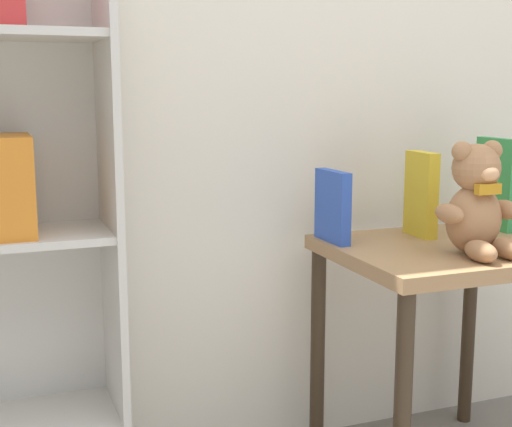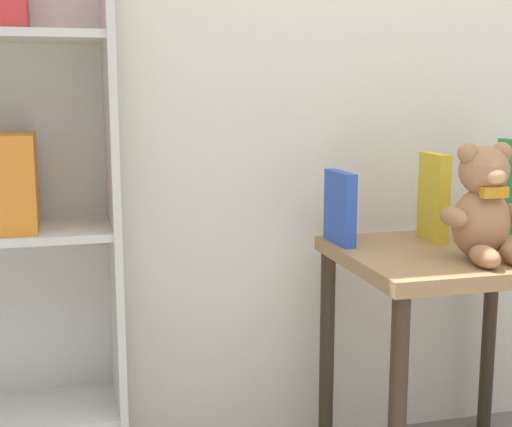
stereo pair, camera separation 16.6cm
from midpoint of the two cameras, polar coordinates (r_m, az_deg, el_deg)
name	(u,v)px [view 2 (the right image)]	position (r m, az deg, el deg)	size (l,w,h in m)	color
display_table	(454,289)	(1.88, 18.04, -5.81)	(0.57, 0.49, 0.62)	#9E754C
teddy_bear	(484,207)	(1.74, 20.43, 0.47)	(0.21, 0.19, 0.27)	#A8754C
book_standing_blue	(340,208)	(1.84, 9.32, 0.44)	(0.03, 0.15, 0.19)	#2D51B7
book_standing_yellow	(434,197)	(1.93, 16.45, 1.27)	(0.03, 0.12, 0.23)	gold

